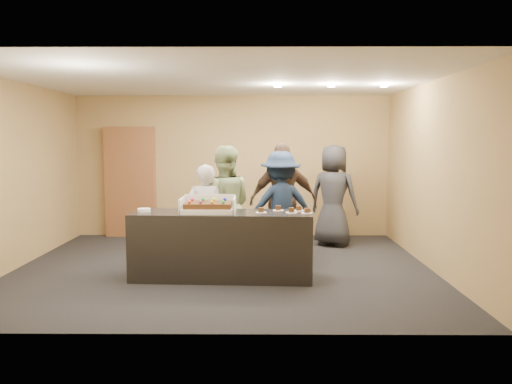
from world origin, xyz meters
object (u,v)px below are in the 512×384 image
(storage_cabinet, at_px, (130,182))
(person_navy_man, at_px, (281,206))
(sheet_cake, at_px, (208,205))
(plate_stack, at_px, (144,210))
(cake_box, at_px, (208,208))
(person_brown_extra, at_px, (283,201))
(serving_counter, at_px, (222,245))
(person_dark_suit, at_px, (334,195))
(person_sage_man, at_px, (224,206))
(person_server_grey, at_px, (205,217))

(storage_cabinet, height_order, person_navy_man, storage_cabinet)
(sheet_cake, bearing_deg, plate_stack, 178.02)
(cake_box, relative_size, person_brown_extra, 0.40)
(serving_counter, height_order, person_dark_suit, person_dark_suit)
(cake_box, height_order, person_dark_suit, person_dark_suit)
(serving_counter, bearing_deg, sheet_cake, -177.40)
(serving_counter, bearing_deg, person_sage_man, 94.45)
(plate_stack, bearing_deg, person_sage_man, 33.79)
(person_server_grey, distance_m, person_navy_man, 1.23)
(storage_cabinet, distance_m, sheet_cake, 3.45)
(cake_box, xyz_separation_m, person_dark_suit, (1.98, 2.09, -0.06))
(person_dark_suit, bearing_deg, person_server_grey, 67.87)
(cake_box, bearing_deg, person_sage_man, 77.34)
(plate_stack, bearing_deg, cake_box, -0.22)
(person_server_grey, bearing_deg, storage_cabinet, -63.24)
(cake_box, xyz_separation_m, person_navy_man, (1.01, 0.97, -0.10))
(sheet_cake, height_order, person_navy_man, person_navy_man)
(person_brown_extra, xyz_separation_m, person_dark_suit, (0.92, 0.92, -0.02))
(serving_counter, bearing_deg, plate_stack, -179.04)
(person_sage_man, height_order, person_dark_suit, person_dark_suit)
(plate_stack, distance_m, person_sage_man, 1.23)
(person_server_grey, relative_size, person_sage_man, 0.85)
(storage_cabinet, relative_size, cake_box, 2.92)
(cake_box, xyz_separation_m, person_brown_extra, (1.06, 1.17, -0.04))
(person_server_grey, xyz_separation_m, person_dark_suit, (2.08, 1.67, 0.13))
(cake_box, bearing_deg, storage_cabinet, 121.79)
(plate_stack, xyz_separation_m, person_server_grey, (0.77, 0.42, -0.16))
(sheet_cake, distance_m, person_sage_man, 0.74)
(storage_cabinet, xyz_separation_m, person_sage_man, (1.96, -2.23, -0.16))
(serving_counter, distance_m, person_dark_suit, 2.82)
(person_sage_man, bearing_deg, cake_box, 76.44)
(person_sage_man, height_order, person_brown_extra, person_brown_extra)
(person_sage_man, bearing_deg, person_navy_man, -162.42)
(serving_counter, xyz_separation_m, person_sage_man, (-0.02, 0.71, 0.44))
(serving_counter, height_order, cake_box, cake_box)
(person_navy_man, distance_m, person_dark_suit, 1.48)
(storage_cabinet, bearing_deg, person_server_grey, -55.49)
(storage_cabinet, distance_m, person_sage_man, 2.97)
(person_server_grey, bearing_deg, plate_stack, 20.71)
(cake_box, distance_m, person_sage_man, 0.71)
(sheet_cake, height_order, person_sage_man, person_sage_man)
(person_sage_man, bearing_deg, person_dark_suit, -143.40)
(person_sage_man, relative_size, person_brown_extra, 0.98)
(sheet_cake, xyz_separation_m, person_sage_man, (0.15, 0.71, -0.11))
(person_sage_man, height_order, person_navy_man, person_sage_man)
(cake_box, height_order, plate_stack, cake_box)
(person_navy_man, xyz_separation_m, person_brown_extra, (0.05, 0.20, 0.07))
(cake_box, relative_size, plate_stack, 4.14)
(person_server_grey, distance_m, person_sage_man, 0.38)
(serving_counter, xyz_separation_m, cake_box, (-0.18, 0.03, 0.50))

